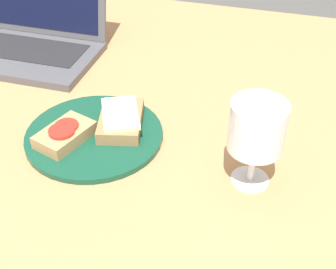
{
  "coord_description": "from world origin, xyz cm",
  "views": [
    {
      "loc": [
        25.14,
        -57.16,
        55.49
      ],
      "look_at": [
        7.94,
        1.78,
        8.0
      ],
      "focal_mm": 50.0,
      "sensor_mm": 36.0,
      "label": 1
    }
  ],
  "objects_px": {
    "plate": "(94,135)",
    "laptop": "(30,34)",
    "sandwich_with_cheese": "(121,119)",
    "sandwich_with_tomato": "(65,134)",
    "wine_glass": "(257,129)"
  },
  "relations": [
    {
      "from": "laptop",
      "to": "plate",
      "type": "bearing_deg",
      "value": -44.37
    },
    {
      "from": "laptop",
      "to": "sandwich_with_cheese",
      "type": "bearing_deg",
      "value": -36.76
    },
    {
      "from": "plate",
      "to": "laptop",
      "type": "distance_m",
      "value": 0.39
    },
    {
      "from": "plate",
      "to": "sandwich_with_tomato",
      "type": "relative_size",
      "value": 2.16
    },
    {
      "from": "plate",
      "to": "sandwich_with_tomato",
      "type": "bearing_deg",
      "value": -139.18
    },
    {
      "from": "plate",
      "to": "sandwich_with_cheese",
      "type": "distance_m",
      "value": 0.06
    },
    {
      "from": "plate",
      "to": "sandwich_with_cheese",
      "type": "xyz_separation_m",
      "value": [
        0.04,
        0.03,
        0.02
      ]
    },
    {
      "from": "sandwich_with_cheese",
      "to": "laptop",
      "type": "height_order",
      "value": "laptop"
    },
    {
      "from": "sandwich_with_tomato",
      "to": "laptop",
      "type": "height_order",
      "value": "laptop"
    },
    {
      "from": "plate",
      "to": "sandwich_with_cheese",
      "type": "relative_size",
      "value": 1.88
    },
    {
      "from": "plate",
      "to": "sandwich_with_tomato",
      "type": "distance_m",
      "value": 0.06
    },
    {
      "from": "sandwich_with_cheese",
      "to": "wine_glass",
      "type": "xyz_separation_m",
      "value": [
        0.25,
        -0.07,
        0.08
      ]
    },
    {
      "from": "sandwich_with_cheese",
      "to": "plate",
      "type": "bearing_deg",
      "value": -139.32
    },
    {
      "from": "sandwich_with_tomato",
      "to": "wine_glass",
      "type": "relative_size",
      "value": 0.78
    },
    {
      "from": "sandwich_with_cheese",
      "to": "wine_glass",
      "type": "height_order",
      "value": "wine_glass"
    }
  ]
}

